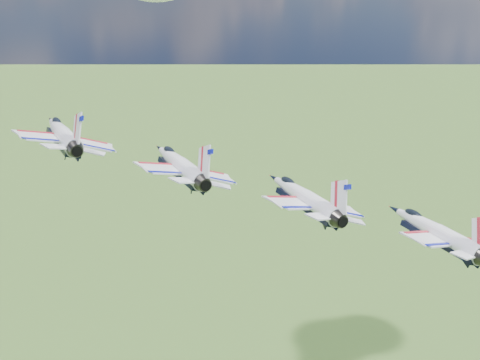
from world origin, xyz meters
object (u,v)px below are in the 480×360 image
jet_1 (179,164)px  jet_0 (62,133)px  jet_2 (303,196)px  jet_3 (434,231)px

jet_1 → jet_0: bearing=141.2°
jet_0 → jet_2: size_ratio=1.00×
jet_1 → jet_3: bearing=-38.8°
jet_1 → jet_2: size_ratio=1.00×
jet_1 → jet_2: bearing=-38.8°
jet_3 → jet_1: bearing=141.2°
jet_0 → jet_1: 12.96m
jet_2 → jet_3: (9.45, -8.55, -2.41)m
jet_0 → jet_1: (9.45, -8.55, -2.41)m
jet_1 → jet_3: (18.90, -17.09, -4.81)m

